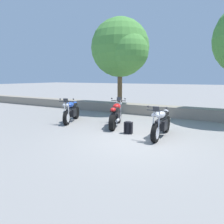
{
  "coord_description": "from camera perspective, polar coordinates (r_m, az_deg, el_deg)",
  "views": [
    {
      "loc": [
        2.48,
        -6.21,
        2.07
      ],
      "look_at": [
        -1.51,
        1.2,
        0.65
      ],
      "focal_mm": 33.01,
      "sensor_mm": 36.0,
      "label": 1
    }
  ],
  "objects": [
    {
      "name": "ground_plane",
      "position": [
        7.0,
        6.32,
        -7.68
      ],
      "size": [
        120.0,
        120.0,
        0.0
      ],
      "primitive_type": "plane",
      "color": "gray"
    },
    {
      "name": "rider_backpack",
      "position": [
        7.69,
        4.57,
        -4.2
      ],
      "size": [
        0.32,
        0.29,
        0.47
      ],
      "color": "black",
      "rests_on": "ground"
    },
    {
      "name": "motorcycle_silver_far_right",
      "position": [
        7.39,
        13.42,
        -3.07
      ],
      "size": [
        0.67,
        2.06,
        1.18
      ],
      "color": "black",
      "rests_on": "ground"
    },
    {
      "name": "motorcycle_red_centre",
      "position": [
        8.78,
        1.11,
        -0.83
      ],
      "size": [
        0.9,
        2.02,
        1.18
      ],
      "color": "black",
      "rests_on": "ground"
    },
    {
      "name": "leafy_tree_far_left",
      "position": [
        12.39,
        2.72,
        17.09
      ],
      "size": [
        3.54,
        3.37,
        4.91
      ],
      "color": "brown",
      "rests_on": "stone_wall"
    },
    {
      "name": "stone_wall",
      "position": [
        11.43,
        15.43,
        0.18
      ],
      "size": [
        36.0,
        0.8,
        0.55
      ],
      "primitive_type": "cube",
      "color": "gray",
      "rests_on": "ground"
    },
    {
      "name": "motorcycle_blue_near_left",
      "position": [
        9.87,
        -11.22,
        0.14
      ],
      "size": [
        1.01,
        1.97,
        1.18
      ],
      "color": "black",
      "rests_on": "ground"
    }
  ]
}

